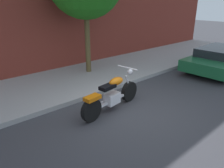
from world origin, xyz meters
TOP-DOWN VIEW (x-y plane):
  - ground_plane at (0.00, 0.00)m, footprint 60.00×60.00m
  - sidewalk at (0.00, 3.13)m, footprint 23.20×3.28m
  - motorcycle at (-0.42, 0.46)m, footprint 2.24×0.70m
  - parked_car_green at (5.76, 0.08)m, footprint 4.41×2.05m

SIDE VIEW (x-z plane):
  - ground_plane at x=0.00m, z-range 0.00..0.00m
  - sidewalk at x=0.00m, z-range 0.00..0.14m
  - motorcycle at x=-0.42m, z-range -0.11..1.01m
  - parked_car_green at x=5.76m, z-range 0.04..1.07m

